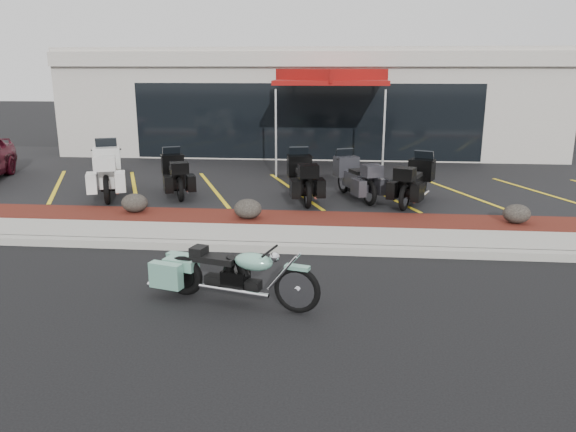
# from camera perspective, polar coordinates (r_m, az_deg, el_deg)

# --- Properties ---
(ground) EXTENTS (90.00, 90.00, 0.00)m
(ground) POSITION_cam_1_polar(r_m,az_deg,el_deg) (9.70, -2.14, -5.31)
(ground) COLOR black
(ground) RESTS_ON ground
(curb) EXTENTS (24.00, 0.25, 0.15)m
(curb) POSITION_cam_1_polar(r_m,az_deg,el_deg) (10.51, -1.51, -3.24)
(curb) COLOR gray
(curb) RESTS_ON ground
(sidewalk) EXTENTS (24.00, 1.20, 0.15)m
(sidewalk) POSITION_cam_1_polar(r_m,az_deg,el_deg) (11.18, -1.09, -2.12)
(sidewalk) COLOR gray
(sidewalk) RESTS_ON ground
(mulch_bed) EXTENTS (24.00, 1.20, 0.16)m
(mulch_bed) POSITION_cam_1_polar(r_m,az_deg,el_deg) (12.32, -0.47, -0.46)
(mulch_bed) COLOR #35150C
(mulch_bed) RESTS_ON ground
(upper_lot) EXTENTS (26.00, 9.60, 0.15)m
(upper_lot) POSITION_cam_1_polar(r_m,az_deg,el_deg) (17.57, 1.30, 4.20)
(upper_lot) COLOR black
(upper_lot) RESTS_ON ground
(dealership_building) EXTENTS (18.00, 8.16, 4.00)m
(dealership_building) POSITION_cam_1_polar(r_m,az_deg,el_deg) (23.55, 2.43, 11.67)
(dealership_building) COLOR #AAA599
(dealership_building) RESTS_ON ground
(boulder_left) EXTENTS (0.60, 0.50, 0.42)m
(boulder_left) POSITION_cam_1_polar(r_m,az_deg,el_deg) (13.14, -15.31, 1.29)
(boulder_left) COLOR black
(boulder_left) RESTS_ON mulch_bed
(boulder_mid) EXTENTS (0.61, 0.51, 0.43)m
(boulder_mid) POSITION_cam_1_polar(r_m,az_deg,el_deg) (12.17, -4.10, 0.73)
(boulder_mid) COLOR black
(boulder_mid) RESTS_ON mulch_bed
(boulder_right) EXTENTS (0.57, 0.48, 0.40)m
(boulder_right) POSITION_cam_1_polar(r_m,az_deg,el_deg) (12.72, 22.22, 0.21)
(boulder_right) COLOR black
(boulder_right) RESTS_ON mulch_bed
(hero_cruiser) EXTENTS (2.66, 1.34, 0.91)m
(hero_cruiser) POSITION_cam_1_polar(r_m,az_deg,el_deg) (7.83, 0.94, -6.81)
(hero_cruiser) COLOR #6BA690
(hero_cruiser) RESTS_ON ground
(touring_white) EXTENTS (1.70, 2.55, 1.39)m
(touring_white) POSITION_cam_1_polar(r_m,az_deg,el_deg) (15.73, -17.84, 5.05)
(touring_white) COLOR silver
(touring_white) RESTS_ON upper_lot
(touring_black_front) EXTENTS (1.49, 2.14, 1.17)m
(touring_black_front) POSITION_cam_1_polar(r_m,az_deg,el_deg) (15.30, -11.66, 4.78)
(touring_black_front) COLOR black
(touring_black_front) RESTS_ON upper_lot
(touring_black_mid) EXTENTS (1.24, 2.25, 1.24)m
(touring_black_mid) POSITION_cam_1_polar(r_m,az_deg,el_deg) (14.48, 1.09, 4.66)
(touring_black_mid) COLOR black
(touring_black_mid) RESTS_ON upper_lot
(touring_grey) EXTENTS (1.54, 2.16, 1.18)m
(touring_grey) POSITION_cam_1_polar(r_m,az_deg,el_deg) (14.66, 5.72, 4.60)
(touring_grey) COLOR #2D2D32
(touring_grey) RESTS_ON upper_lot
(touring_black_rear) EXTENTS (1.53, 2.21, 1.20)m
(touring_black_rear) POSITION_cam_1_polar(r_m,az_deg,el_deg) (14.43, 13.52, 4.14)
(touring_black_rear) COLOR black
(touring_black_rear) RESTS_ON upper_lot
(traffic_cone) EXTENTS (0.34, 0.34, 0.41)m
(traffic_cone) POSITION_cam_1_polar(r_m,az_deg,el_deg) (16.83, 1.65, 4.69)
(traffic_cone) COLOR #D85007
(traffic_cone) RESTS_ON upper_lot
(popup_canopy) EXTENTS (3.93, 3.93, 3.13)m
(popup_canopy) POSITION_cam_1_polar(r_m,az_deg,el_deg) (18.00, 4.43, 13.77)
(popup_canopy) COLOR silver
(popup_canopy) RESTS_ON upper_lot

